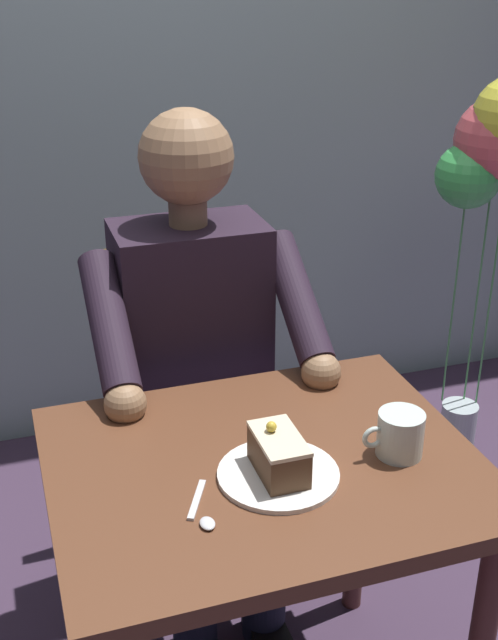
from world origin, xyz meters
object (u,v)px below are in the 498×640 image
chair (186,398)px  cake_slice (279,454)px  seated_person (200,368)px  coffee_cup (400,433)px  balloon_display (495,165)px  dessert_spoon (202,512)px  dining_table (264,507)px

chair → cake_slice: (-0.01, 0.70, 0.27)m
seated_person → coffee_cup: bearing=115.2°
balloon_display → cake_slice: bearing=40.7°
seated_person → dessert_spoon: size_ratio=9.14×
dining_table → chair: (0.00, -0.64, -0.11)m
dessert_spoon → seated_person: bearing=-104.5°
dining_table → seated_person: seated_person is taller
balloon_display → dessert_spoon: bearing=38.4°
seated_person → balloon_display: bearing=-162.6°
cake_slice → seated_person: bearing=-89.2°
dining_table → cake_slice: size_ratio=5.91×
cake_slice → dessert_spoon: cake_slice is taller
chair → coffee_cup: size_ratio=7.16×
dessert_spoon → balloon_display: balloon_display is taller
chair → coffee_cup: chair is taller
cake_slice → dessert_spoon: 0.18m
cake_slice → dessert_spoon: bearing=20.8°
dining_table → seated_person: size_ratio=0.64×
chair → coffee_cup: bearing=109.7°
dining_table → seated_person: 0.48m
chair → balloon_display: (-0.98, -0.14, 0.53)m
cake_slice → chair: bearing=-89.4°
coffee_cup → dessert_spoon: size_ratio=0.89×
dining_table → cake_slice: (-0.01, 0.06, 0.16)m
chair → dessert_spoon: 0.81m
chair → seated_person: 0.25m
dessert_spoon → balloon_display: size_ratio=0.11×
seated_person → dessert_spoon: bearing=75.5°
dessert_spoon → dining_table: bearing=-142.5°
dining_table → seated_person: (-0.00, -0.47, 0.07)m
chair → cake_slice: 0.75m
dining_table → cake_slice: 0.17m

